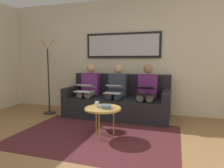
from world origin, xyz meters
The scene contains 15 objects.
ground_plane centered at (0.00, 0.00, -0.05)m, with size 6.00×5.20×0.10m, color olive.
wall_rear centered at (0.00, -2.60, 1.30)m, with size 6.00×0.12×2.60m, color beige.
area_rug centered at (0.00, -0.85, 0.00)m, with size 2.60×1.80×0.01m, color #4C1E23.
couch centered at (0.00, -2.12, 0.31)m, with size 2.20×0.90×0.90m.
framed_mirror centered at (0.00, -2.51, 1.55)m, with size 1.74×0.05×0.57m.
coffee_table centered at (-0.10, -0.90, 0.44)m, with size 0.58×0.58×0.47m.
cup centered at (0.01, -0.93, 0.50)m, with size 0.07×0.07×0.09m, color silver.
bowl centered at (-0.15, -0.89, 0.48)m, with size 0.17×0.17×0.05m, color slate.
person_left centered at (-0.64, -2.05, 0.61)m, with size 0.38×0.58×1.14m.
laptop_black centered at (-0.64, -1.81, 0.63)m, with size 0.32×0.36×0.16m.
person_middle centered at (0.00, -2.05, 0.61)m, with size 0.38×0.58×1.14m.
laptop_silver centered at (0.00, -1.81, 0.63)m, with size 0.33×0.37×0.16m.
person_right centered at (0.64, -2.05, 0.61)m, with size 0.38×0.58×1.14m.
laptop_white centered at (0.64, -1.81, 0.62)m, with size 0.36×0.34×0.15m.
standing_lamp centered at (1.55, -1.85, 1.37)m, with size 0.32×0.32×1.66m.
Camera 1 is at (-1.21, 2.12, 1.22)m, focal length 33.04 mm.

